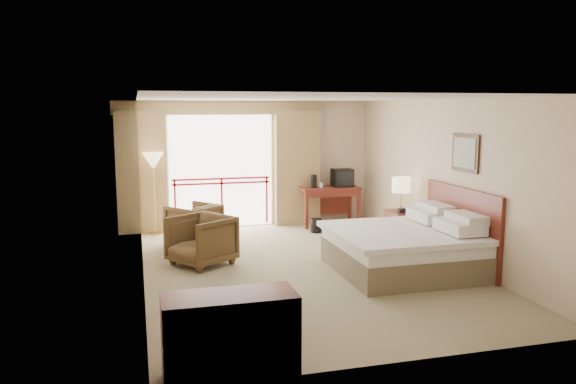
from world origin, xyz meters
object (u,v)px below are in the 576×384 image
object	(u,v)px
nightstand	(401,229)
wastebasket	(316,225)
dresser	(230,338)
armchair_near	(202,265)
bed	(406,248)
desk	(328,195)
table_lamp	(401,186)
side_table	(181,232)
floor_lamp	(153,164)
armchair_far	(194,243)
tv	(342,178)

from	to	relation	value
nightstand	wastebasket	bearing A→B (deg)	124.35
dresser	wastebasket	bearing A→B (deg)	64.73
armchair_near	nightstand	bearing A→B (deg)	60.65
bed	desk	world-z (taller)	bed
table_lamp	side_table	distance (m)	4.07
nightstand	armchair_near	world-z (taller)	nightstand
armchair_near	floor_lamp	size ratio (longest dim) A/B	0.54
nightstand	armchair_far	world-z (taller)	nightstand
tv	wastebasket	distance (m)	1.34
tv	floor_lamp	size ratio (longest dim) A/B	0.26
side_table	dresser	bearing A→B (deg)	-88.95
tv	armchair_near	size ratio (longest dim) A/B	0.48
bed	tv	bearing A→B (deg)	85.45
desk	floor_lamp	size ratio (longest dim) A/B	0.78
desk	wastebasket	xyz separation A→B (m)	(-0.49, -0.68, -0.51)
side_table	tv	bearing A→B (deg)	25.11
floor_lamp	dresser	world-z (taller)	floor_lamp
nightstand	desk	distance (m)	2.33
table_lamp	tv	distance (m)	2.13
tv	dresser	size ratio (longest dim) A/B	0.34
armchair_near	side_table	bearing A→B (deg)	166.87
desk	armchair_near	world-z (taller)	desk
tv	dresser	xyz separation A→B (m)	(-3.53, -6.44, -0.62)
dresser	tv	bearing A→B (deg)	61.16
floor_lamp	dresser	xyz separation A→B (m)	(0.47, -6.54, -1.02)
wastebasket	side_table	distance (m)	3.04
nightstand	dresser	distance (m)	5.80
nightstand	armchair_far	xyz separation A→B (m)	(-3.69, 1.25, -0.33)
dresser	desk	bearing A→B (deg)	63.48
tv	bed	bearing A→B (deg)	-104.60
side_table	bed	bearing A→B (deg)	-30.05
dresser	table_lamp	bearing A→B (deg)	47.98
desk	tv	xyz separation A→B (m)	(0.30, -0.06, 0.38)
bed	armchair_far	distance (m)	4.10
bed	armchair_near	distance (m)	3.31
armchair_far	floor_lamp	size ratio (longest dim) A/B	0.50
desk	armchair_far	size ratio (longest dim) A/B	1.55
nightstand	armchair_far	size ratio (longest dim) A/B	0.80
bed	table_lamp	bearing A→B (deg)	66.78
nightstand	armchair_far	bearing A→B (deg)	158.50
bed	nightstand	xyz separation A→B (m)	(0.65, 1.48, -0.04)
nightstand	bed	bearing A→B (deg)	-116.68
wastebasket	floor_lamp	size ratio (longest dim) A/B	0.17
table_lamp	side_table	bearing A→B (deg)	174.25
nightstand	dresser	world-z (taller)	dresser
wastebasket	armchair_near	xyz separation A→B (m)	(-2.56, -1.80, -0.14)
armchair_near	dresser	xyz separation A→B (m)	(-0.18, -4.02, 0.42)
nightstand	floor_lamp	world-z (taller)	floor_lamp
table_lamp	desk	distance (m)	2.31
nightstand	table_lamp	world-z (taller)	table_lamp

